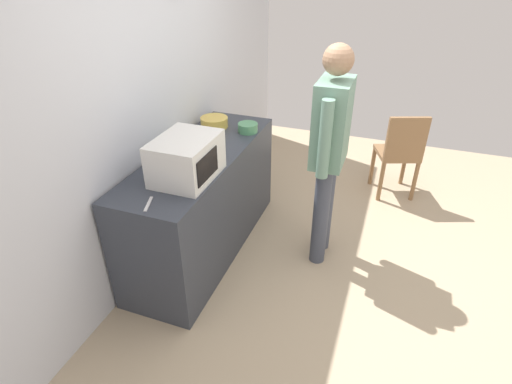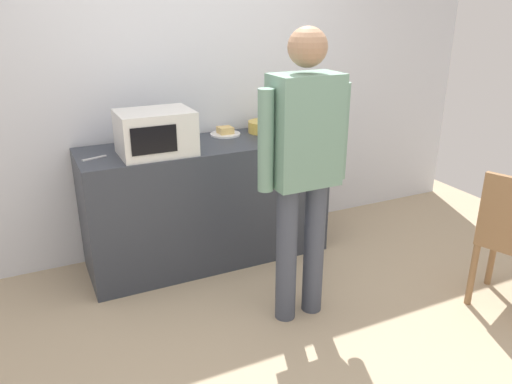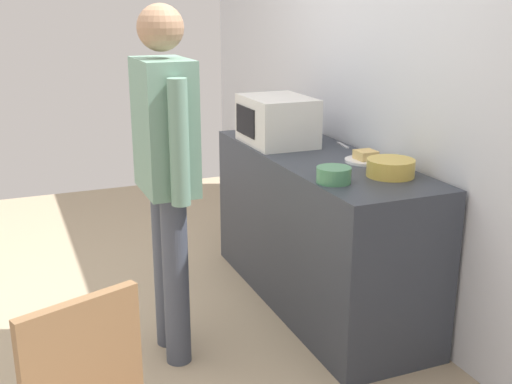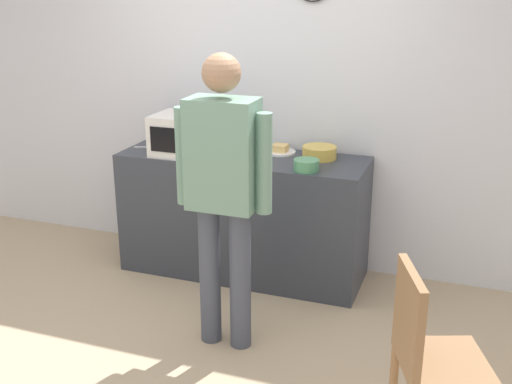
{
  "view_description": "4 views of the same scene",
  "coord_description": "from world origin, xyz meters",
  "px_view_note": "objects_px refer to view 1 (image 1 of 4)",
  "views": [
    {
      "loc": [
        -2.63,
        -0.21,
        2.35
      ],
      "look_at": [
        0.01,
        0.74,
        0.66
      ],
      "focal_mm": 28.67,
      "sensor_mm": 36.0,
      "label": 1
    },
    {
      "loc": [
        -1.2,
        -2.15,
        1.91
      ],
      "look_at": [
        0.18,
        0.72,
        0.69
      ],
      "focal_mm": 34.88,
      "sensor_mm": 36.0,
      "label": 2
    },
    {
      "loc": [
        3.2,
        -0.49,
        1.8
      ],
      "look_at": [
        0.03,
        0.8,
        0.77
      ],
      "focal_mm": 44.21,
      "sensor_mm": 36.0,
      "label": 3
    },
    {
      "loc": [
        1.6,
        -2.96,
        2.18
      ],
      "look_at": [
        0.25,
        0.82,
        0.81
      ],
      "focal_mm": 44.12,
      "sensor_mm": 36.0,
      "label": 4
    }
  ],
  "objects_px": {
    "sandwich_plate": "(194,137)",
    "wooden_chair": "(400,152)",
    "spoon_utensil": "(160,157)",
    "salad_bowl": "(248,128)",
    "microwave": "(186,158)",
    "person_standing": "(330,144)",
    "fork_utensil": "(148,204)",
    "cereal_bowl": "(214,122)"
  },
  "relations": [
    {
      "from": "sandwich_plate",
      "to": "wooden_chair",
      "type": "xyz_separation_m",
      "value": [
        1.27,
        -1.69,
        -0.43
      ]
    },
    {
      "from": "sandwich_plate",
      "to": "spoon_utensil",
      "type": "distance_m",
      "value": 0.42
    },
    {
      "from": "salad_bowl",
      "to": "spoon_utensil",
      "type": "bearing_deg",
      "value": 147.13
    },
    {
      "from": "microwave",
      "to": "sandwich_plate",
      "type": "distance_m",
      "value": 0.69
    },
    {
      "from": "person_standing",
      "to": "wooden_chair",
      "type": "xyz_separation_m",
      "value": [
        1.25,
        -0.54,
        -0.53
      ]
    },
    {
      "from": "microwave",
      "to": "person_standing",
      "type": "distance_m",
      "value": 1.09
    },
    {
      "from": "fork_utensil",
      "to": "person_standing",
      "type": "distance_m",
      "value": 1.42
    },
    {
      "from": "fork_utensil",
      "to": "salad_bowl",
      "type": "bearing_deg",
      "value": -7.24
    },
    {
      "from": "salad_bowl",
      "to": "cereal_bowl",
      "type": "distance_m",
      "value": 0.33
    },
    {
      "from": "fork_utensil",
      "to": "wooden_chair",
      "type": "relative_size",
      "value": 0.18
    },
    {
      "from": "microwave",
      "to": "cereal_bowl",
      "type": "xyz_separation_m",
      "value": [
        0.94,
        0.23,
        -0.11
      ]
    },
    {
      "from": "sandwich_plate",
      "to": "cereal_bowl",
      "type": "relative_size",
      "value": 0.95
    },
    {
      "from": "microwave",
      "to": "cereal_bowl",
      "type": "relative_size",
      "value": 2.01
    },
    {
      "from": "sandwich_plate",
      "to": "person_standing",
      "type": "height_order",
      "value": "person_standing"
    },
    {
      "from": "salad_bowl",
      "to": "fork_utensil",
      "type": "bearing_deg",
      "value": 172.76
    },
    {
      "from": "salad_bowl",
      "to": "person_standing",
      "type": "relative_size",
      "value": 0.1
    },
    {
      "from": "person_standing",
      "to": "salad_bowl",
      "type": "bearing_deg",
      "value": 69.98
    },
    {
      "from": "microwave",
      "to": "spoon_utensil",
      "type": "relative_size",
      "value": 2.94
    },
    {
      "from": "spoon_utensil",
      "to": "person_standing",
      "type": "height_order",
      "value": "person_standing"
    },
    {
      "from": "cereal_bowl",
      "to": "sandwich_plate",
      "type": "bearing_deg",
      "value": 171.83
    },
    {
      "from": "cereal_bowl",
      "to": "fork_utensil",
      "type": "height_order",
      "value": "cereal_bowl"
    },
    {
      "from": "wooden_chair",
      "to": "microwave",
      "type": "bearing_deg",
      "value": 143.06
    },
    {
      "from": "person_standing",
      "to": "spoon_utensil",
      "type": "bearing_deg",
      "value": 109.22
    },
    {
      "from": "microwave",
      "to": "cereal_bowl",
      "type": "distance_m",
      "value": 0.97
    },
    {
      "from": "wooden_chair",
      "to": "fork_utensil",
      "type": "bearing_deg",
      "value": 147.09
    },
    {
      "from": "person_standing",
      "to": "wooden_chair",
      "type": "relative_size",
      "value": 1.91
    },
    {
      "from": "microwave",
      "to": "fork_utensil",
      "type": "bearing_deg",
      "value": 170.72
    },
    {
      "from": "microwave",
      "to": "salad_bowl",
      "type": "bearing_deg",
      "value": -6.34
    },
    {
      "from": "cereal_bowl",
      "to": "fork_utensil",
      "type": "xyz_separation_m",
      "value": [
        -1.34,
        -0.16,
        -0.04
      ]
    },
    {
      "from": "cereal_bowl",
      "to": "person_standing",
      "type": "xyz_separation_m",
      "value": [
        -0.29,
        -1.11,
        0.08
      ]
    },
    {
      "from": "fork_utensil",
      "to": "sandwich_plate",
      "type": "bearing_deg",
      "value": 11.26
    },
    {
      "from": "person_standing",
      "to": "wooden_chair",
      "type": "height_order",
      "value": "person_standing"
    },
    {
      "from": "salad_bowl",
      "to": "cereal_bowl",
      "type": "bearing_deg",
      "value": 88.85
    },
    {
      "from": "fork_utensil",
      "to": "spoon_utensil",
      "type": "height_order",
      "value": "same"
    },
    {
      "from": "sandwich_plate",
      "to": "salad_bowl",
      "type": "height_order",
      "value": "salad_bowl"
    },
    {
      "from": "cereal_bowl",
      "to": "wooden_chair",
      "type": "bearing_deg",
      "value": -59.9
    },
    {
      "from": "sandwich_plate",
      "to": "wooden_chair",
      "type": "bearing_deg",
      "value": -53.15
    },
    {
      "from": "microwave",
      "to": "cereal_bowl",
      "type": "bearing_deg",
      "value": 13.66
    },
    {
      "from": "fork_utensil",
      "to": "person_standing",
      "type": "height_order",
      "value": "person_standing"
    },
    {
      "from": "microwave",
      "to": "sandwich_plate",
      "type": "xyz_separation_m",
      "value": [
        0.62,
        0.27,
        -0.13
      ]
    },
    {
      "from": "spoon_utensil",
      "to": "wooden_chair",
      "type": "height_order",
      "value": "spoon_utensil"
    },
    {
      "from": "microwave",
      "to": "salad_bowl",
      "type": "height_order",
      "value": "microwave"
    }
  ]
}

